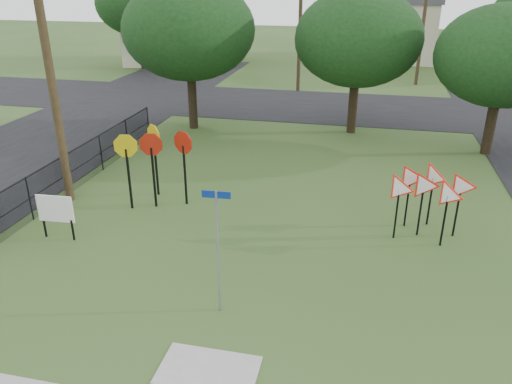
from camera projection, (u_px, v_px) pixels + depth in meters
ground at (238, 301)px, 12.19m from camera, size 140.00×140.00×0.00m
street_left at (45, 143)px, 23.53m from camera, size 8.00×50.00×0.02m
street_far at (321, 106)px, 30.06m from camera, size 60.00×8.00×0.02m
curb_pad at (208, 370)px, 10.04m from camera, size 2.00×1.20×0.02m
street_name_sign at (218, 245)px, 11.15m from camera, size 0.64×0.06×3.08m
stop_sign_cluster at (154, 150)px, 16.62m from camera, size 2.47×1.65×2.63m
yield_sign_cluster at (429, 187)px, 14.71m from camera, size 2.65×1.93×2.09m
info_board at (55, 210)px, 14.70m from camera, size 1.13×0.11×1.41m
utility_pole_main at (48, 48)px, 15.57m from camera, size 3.55×0.33×10.00m
far_pole_a at (300, 20)px, 32.20m from camera, size 1.40×0.24×9.00m
far_pole_b at (424, 21)px, 34.27m from camera, size 1.40×0.24×8.50m
far_pole_c at (210, 12)px, 39.16m from camera, size 1.40×0.24×9.00m
fence_run at (86, 161)px, 18.98m from camera, size 0.05×11.55×1.50m
house_left at (180, 19)px, 43.92m from camera, size 10.58×8.88×7.20m
house_mid at (388, 23)px, 45.88m from camera, size 8.40×8.40×6.20m
tree_near_left at (189, 30)px, 23.96m from camera, size 6.40×6.40×7.27m
tree_near_mid at (358, 39)px, 23.38m from camera, size 6.00×6.00×6.80m
tree_near_right at (504, 56)px, 20.51m from camera, size 5.60×5.60×6.33m
tree_far_left at (138, 3)px, 40.13m from camera, size 6.80×6.80×7.73m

